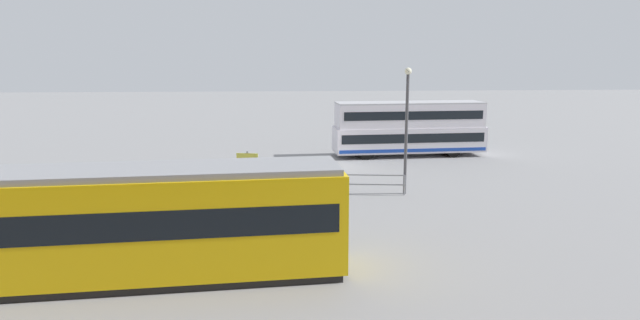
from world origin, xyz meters
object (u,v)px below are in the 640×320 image
object	(u,v)px
info_sign	(248,165)
street_lamp	(407,121)
tram_yellow	(107,224)
pedestrian_near_railing	(272,172)
double_decker_bus	(409,128)

from	to	relation	value
info_sign	street_lamp	size ratio (longest dim) A/B	0.36
tram_yellow	pedestrian_near_railing	bearing A→B (deg)	-113.23
double_decker_bus	info_sign	bearing A→B (deg)	44.89
tram_yellow	info_sign	distance (m)	10.82
double_decker_bus	street_lamp	bearing A→B (deg)	75.68
pedestrian_near_railing	street_lamp	distance (m)	7.59
street_lamp	pedestrian_near_railing	bearing A→B (deg)	-10.91
info_sign	street_lamp	distance (m)	8.41
info_sign	tram_yellow	bearing A→B (deg)	69.83
pedestrian_near_railing	info_sign	distance (m)	1.93
double_decker_bus	tram_yellow	bearing A→B (deg)	55.17
double_decker_bus	tram_yellow	world-z (taller)	double_decker_bus
double_decker_bus	pedestrian_near_railing	world-z (taller)	double_decker_bus
pedestrian_near_railing	street_lamp	size ratio (longest dim) A/B	0.26
pedestrian_near_railing	double_decker_bus	bearing A→B (deg)	-135.57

